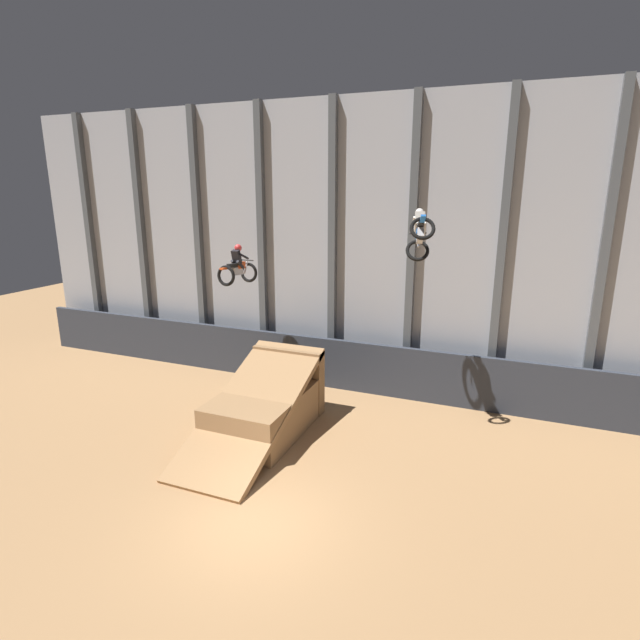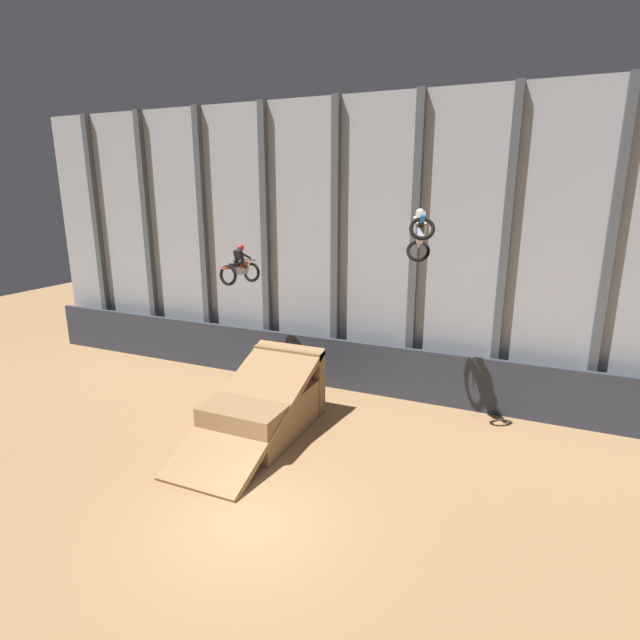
{
  "view_description": "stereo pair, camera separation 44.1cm",
  "coord_description": "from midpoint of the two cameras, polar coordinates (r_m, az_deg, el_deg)",
  "views": [
    {
      "loc": [
        5.18,
        -8.72,
        7.62
      ],
      "look_at": [
        -0.56,
        5.51,
        3.56
      ],
      "focal_mm": 28.0,
      "sensor_mm": 36.0,
      "label": 1
    },
    {
      "loc": [
        5.58,
        -8.55,
        7.62
      ],
      "look_at": [
        -0.56,
        5.51,
        3.56
      ],
      "focal_mm": 28.0,
      "sensor_mm": 36.0,
      "label": 2
    }
  ],
  "objects": [
    {
      "name": "ground_plane",
      "position": [
        12.71,
        -7.17,
        -22.12
      ],
      "size": [
        60.0,
        60.0,
        0.0
      ],
      "primitive_type": "plane",
      "color": "#9E754C"
    },
    {
      "name": "arena_back_wall",
      "position": [
        18.87,
        6.95,
        8.04
      ],
      "size": [
        32.0,
        0.4,
        10.85
      ],
      "color": "#A3A8B2",
      "rests_on": "ground_plane"
    },
    {
      "name": "lower_barrier",
      "position": [
        19.18,
        5.86,
        -5.48
      ],
      "size": [
        31.36,
        0.2,
        1.98
      ],
      "color": "#2D333D",
      "rests_on": "ground_plane"
    },
    {
      "name": "dirt_ramp",
      "position": [
        16.47,
        -5.35,
        -9.64
      ],
      "size": [
        2.53,
        5.84,
        2.44
      ],
      "color": "#966F48",
      "rests_on": "ground_plane"
    },
    {
      "name": "rider_bike_left_air",
      "position": [
        18.28,
        -8.45,
        5.96
      ],
      "size": [
        0.84,
        1.77,
        1.49
      ],
      "rotation": [
        -0.07,
        0.0,
        -0.07
      ],
      "color": "black"
    },
    {
      "name": "rider_bike_right_air",
      "position": [
        15.37,
        12.19,
        9.68
      ],
      "size": [
        1.17,
        1.8,
        1.67
      ],
      "rotation": [
        -0.58,
        0.0,
        0.29
      ],
      "color": "black"
    },
    {
      "name": "hay_bale_trackside",
      "position": [
        19.0,
        -6.89,
        -8.01
      ],
      "size": [
        0.76,
        1.0,
        0.57
      ],
      "rotation": [
        0.0,
        0.0,
        1.38
      ],
      "color": "#CCB751",
      "rests_on": "ground_plane"
    }
  ]
}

